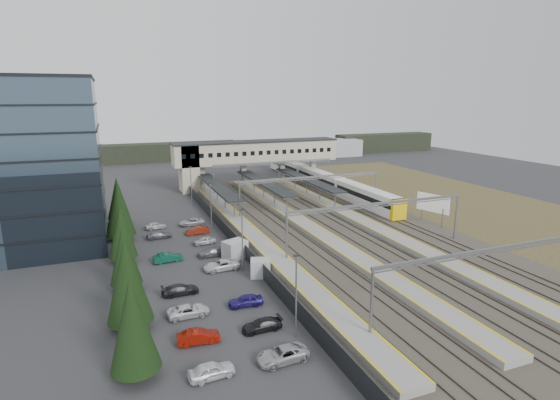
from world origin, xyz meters
name	(u,v)px	position (x,y,z in m)	size (l,w,h in m)	color
ground	(279,244)	(0.00, 0.00, 0.00)	(220.00, 220.00, 0.00)	#2B2B2D
office_building	(8,165)	(-36.00, 12.00, 12.19)	(24.30, 18.30, 24.30)	#384B5B
conifer_row	(122,237)	(-22.00, -3.86, 4.84)	(4.42, 49.82, 9.50)	black
car_park	(204,272)	(-13.05, -8.07, 0.61)	(10.47, 44.60, 1.28)	silver
lampposts	(224,219)	(-8.00, 1.25, 4.34)	(0.50, 53.25, 8.07)	slate
fence	(228,233)	(-6.50, 5.00, 1.00)	(0.08, 90.00, 2.00)	#26282B
relay_cabin_near	(235,250)	(-7.79, -3.51, 1.26)	(3.64, 3.21, 2.52)	#A2A6A8
relay_cabin_far	(260,268)	(-6.51, -10.58, 1.09)	(2.89, 2.64, 2.19)	#A2A6A8
rail_corridor	(320,226)	(9.34, 5.00, 0.29)	(34.00, 90.00, 0.92)	#342F27
canopies	(264,183)	(7.00, 27.00, 3.92)	(23.10, 30.00, 3.28)	black
footbridge	(246,155)	(7.70, 42.00, 7.93)	(40.40, 6.40, 11.20)	#BAAC8E
gantries	(341,194)	(12.00, 3.00, 6.00)	(28.40, 62.28, 7.17)	slate
train	(321,180)	(24.00, 34.00, 2.13)	(2.97, 62.10, 3.74)	white
billboard	(433,204)	(28.47, 0.11, 3.54)	(2.05, 5.89, 5.25)	slate
scrub_east	(482,208)	(45.00, 5.00, 0.03)	(34.00, 120.00, 0.06)	#413920
treeline_far	(248,149)	(23.81, 92.28, 2.95)	(170.00, 19.00, 7.00)	black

